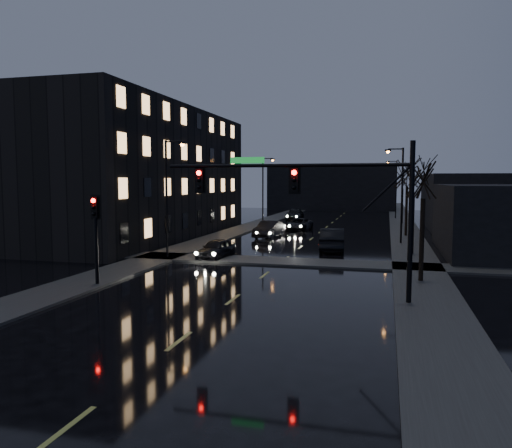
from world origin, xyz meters
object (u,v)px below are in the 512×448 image
Objects in this scene: oncoming_car_c at (299,224)px; oncoming_car_d at (295,215)px; lead_car at (332,239)px; oncoming_car_b at (269,229)px; oncoming_car_a at (216,249)px.

oncoming_car_d reaches higher than oncoming_car_c.
oncoming_car_c is at bearing -76.19° from lead_car.
lead_car is (6.60, -7.10, 0.07)m from oncoming_car_b.
oncoming_car_b is 0.92× the size of lead_car.
lead_car reaches higher than oncoming_car_a.
oncoming_car_b is at bearing -52.67° from lead_car.
lead_car is at bearing 45.46° from oncoming_car_a.
lead_car is (7.21, 5.98, 0.17)m from oncoming_car_a.
lead_car is at bearing -76.08° from oncoming_car_d.
oncoming_car_c is 15.21m from lead_car.
oncoming_car_d is at bearing 96.99° from oncoming_car_a.
lead_car reaches higher than oncoming_car_b.
oncoming_car_d is 28.91m from lead_car.
oncoming_car_a is 0.77× the size of lead_car.
oncoming_car_a is 0.79× the size of oncoming_car_d.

